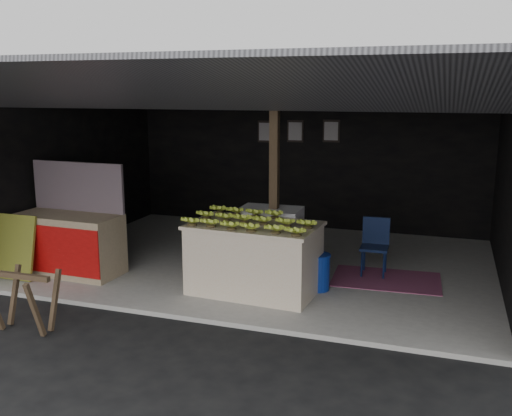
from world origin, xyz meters
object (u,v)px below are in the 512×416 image
at_px(water_barrel, 318,273).
at_px(plastic_chair, 375,241).
at_px(white_crate, 270,241).
at_px(neighbor_stall, 69,241).
at_px(sawhorse, 24,295).
at_px(banana_table, 254,258).

distance_m(water_barrel, plastic_chair, 1.17).
distance_m(white_crate, plastic_chair, 1.53).
distance_m(white_crate, neighbor_stall, 2.95).
bearing_deg(neighbor_stall, sawhorse, -66.01).
bearing_deg(sawhorse, water_barrel, 37.72).
height_order(water_barrel, plastic_chair, plastic_chair).
distance_m(banana_table, water_barrel, 0.89).
bearing_deg(sawhorse, plastic_chair, 41.95).
height_order(neighbor_stall, sawhorse, neighbor_stall).
xyz_separation_m(water_barrel, plastic_chair, (0.63, 0.95, 0.25)).
relative_size(banana_table, water_barrel, 3.73).
distance_m(neighbor_stall, plastic_chair, 4.49).
bearing_deg(banana_table, neighbor_stall, -174.21).
bearing_deg(neighbor_stall, banana_table, 4.16).
relative_size(water_barrel, plastic_chair, 0.56).
height_order(white_crate, water_barrel, white_crate).
xyz_separation_m(neighbor_stall, water_barrel, (3.63, 0.47, -0.25)).
distance_m(banana_table, neighbor_stall, 2.84).
relative_size(white_crate, sawhorse, 1.37).
distance_m(banana_table, white_crate, 0.81).
height_order(banana_table, water_barrel, banana_table).
xyz_separation_m(banana_table, plastic_chair, (1.42, 1.30, 0.02)).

